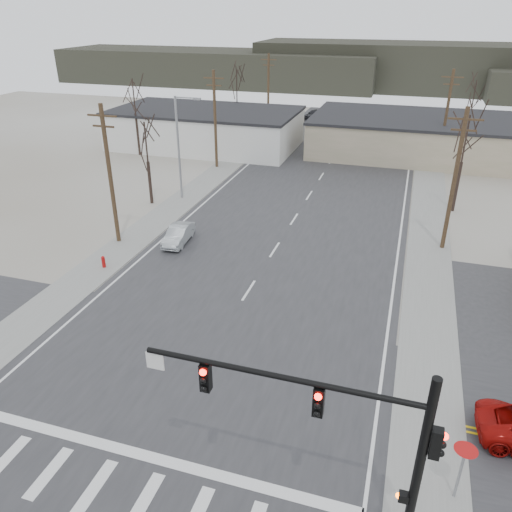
{
  "coord_description": "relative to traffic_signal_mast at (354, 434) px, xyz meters",
  "views": [
    {
      "loc": [
        8.33,
        -17.13,
        15.76
      ],
      "look_at": [
        0.54,
        7.79,
        2.6
      ],
      "focal_mm": 35.0,
      "sensor_mm": 36.0,
      "label": 1
    }
  ],
  "objects": [
    {
      "name": "tree_left_far",
      "position": [
        -21.89,
        52.2,
        1.61
      ],
      "size": [
        3.96,
        3.96,
        8.82
      ],
      "color": "#32231E",
      "rests_on": "ground"
    },
    {
      "name": "upole_right_b",
      "position": [
        3.61,
        46.2,
        0.55
      ],
      "size": [
        2.2,
        0.3,
        10.0
      ],
      "color": "#4C3623",
      "rests_on": "ground"
    },
    {
      "name": "upole_left_b",
      "position": [
        -19.39,
        18.2,
        0.55
      ],
      "size": [
        2.2,
        0.3,
        10.0
      ],
      "color": "#4C3623",
      "rests_on": "ground"
    },
    {
      "name": "main_road",
      "position": [
        -7.89,
        21.2,
        -4.65
      ],
      "size": [
        18.0,
        110.0,
        0.05
      ],
      "primitive_type": "cube",
      "color": "#2A2A2D",
      "rests_on": "ground"
    },
    {
      "name": "hill_left",
      "position": [
        -42.89,
        98.2,
        -1.17
      ],
      "size": [
        70.0,
        18.0,
        7.0
      ],
      "primitive_type": "cube",
      "color": "#333026",
      "rests_on": "ground"
    },
    {
      "name": "hill_center",
      "position": [
        7.11,
        102.2,
        -0.17
      ],
      "size": [
        80.0,
        18.0,
        9.0
      ],
      "primitive_type": "cube",
      "color": "#333026",
      "rests_on": "ground"
    },
    {
      "name": "cross_road",
      "position": [
        -7.89,
        6.2,
        -4.65
      ],
      "size": [
        90.0,
        10.0,
        0.04
      ],
      "primitive_type": "cube",
      "color": "#2A2A2D",
      "rests_on": "ground"
    },
    {
      "name": "car_far_b",
      "position": [
        -14.37,
        66.48,
        -3.93
      ],
      "size": [
        3.15,
        4.44,
        1.4
      ],
      "primitive_type": "imported",
      "rotation": [
        0.0,
        0.0,
        -0.41
      ],
      "color": "black",
      "rests_on": "main_road"
    },
    {
      "name": "sidewalk_left",
      "position": [
        -18.49,
        26.2,
        -4.64
      ],
      "size": [
        3.0,
        90.0,
        0.06
      ],
      "primitive_type": "cube",
      "color": "gray",
      "rests_on": "ground"
    },
    {
      "name": "tree_left_mid",
      "position": [
        -29.89,
        40.2,
        1.61
      ],
      "size": [
        3.96,
        3.96,
        8.82
      ],
      "color": "#32231E",
      "rests_on": "ground"
    },
    {
      "name": "upole_left_c",
      "position": [
        -19.39,
        38.2,
        0.55
      ],
      "size": [
        2.2,
        0.3,
        10.0
      ],
      "color": "#4C3623",
      "rests_on": "ground"
    },
    {
      "name": "traffic_signal_mast",
      "position": [
        0.0,
        0.0,
        0.0
      ],
      "size": [
        8.95,
        0.43,
        7.2
      ],
      "color": "black",
      "rests_on": "ground"
    },
    {
      "name": "sidewalk_right",
      "position": [
        2.71,
        26.2,
        -4.64
      ],
      "size": [
        3.0,
        90.0,
        0.06
      ],
      "primitive_type": "cube",
      "color": "gray",
      "rests_on": "ground"
    },
    {
      "name": "tree_right_mid",
      "position": [
        4.61,
        32.2,
        1.26
      ],
      "size": [
        3.74,
        3.74,
        8.33
      ],
      "color": "#32231E",
      "rests_on": "ground"
    },
    {
      "name": "yield_sign",
      "position": [
        3.61,
        2.7,
        -2.61
      ],
      "size": [
        0.8,
        0.8,
        2.35
      ],
      "color": "gray",
      "rests_on": "ground"
    },
    {
      "name": "building_left_far",
      "position": [
        -23.89,
        46.2,
        -2.42
      ],
      "size": [
        22.3,
        12.3,
        4.5
      ],
      "color": "silver",
      "rests_on": "ground"
    },
    {
      "name": "streetlight_main",
      "position": [
        -18.69,
        28.2,
        0.41
      ],
      "size": [
        2.4,
        0.25,
        9.0
      ],
      "color": "gray",
      "rests_on": "ground"
    },
    {
      "name": "sedan_crossing",
      "position": [
        -14.98,
        19.27,
        -3.99
      ],
      "size": [
        1.67,
        3.97,
        1.27
      ],
      "primitive_type": "imported",
      "rotation": [
        0.0,
        0.0,
        0.08
      ],
      "color": "#91979A",
      "rests_on": "main_road"
    },
    {
      "name": "fire_hydrant",
      "position": [
        -18.09,
        14.2,
        -4.22
      ],
      "size": [
        0.24,
        0.24,
        0.87
      ],
      "color": "#A50C0C",
      "rests_on": "ground"
    },
    {
      "name": "tree_right_far",
      "position": [
        7.11,
        58.2,
        0.91
      ],
      "size": [
        3.52,
        3.52,
        7.84
      ],
      "color": "#32231E",
      "rests_on": "ground"
    },
    {
      "name": "building_right_far",
      "position": [
        2.11,
        50.2,
        -2.52
      ],
      "size": [
        26.3,
        14.3,
        4.3
      ],
      "color": "tan",
      "rests_on": "ground"
    },
    {
      "name": "ground",
      "position": [
        -7.89,
        6.2,
        -4.67
      ],
      "size": [
        140.0,
        140.0,
        0.0
      ],
      "primitive_type": "plane",
      "color": "#B9BAB5",
      "rests_on": "ground"
    },
    {
      "name": "upole_right_a",
      "position": [
        3.61,
        24.2,
        0.55
      ],
      "size": [
        2.2,
        0.3,
        10.0
      ],
      "color": "#4C3623",
      "rests_on": "ground"
    },
    {
      "name": "car_far_a",
      "position": [
        -5.07,
        57.27,
        -3.81
      ],
      "size": [
        3.03,
        5.89,
        1.64
      ],
      "primitive_type": "imported",
      "rotation": [
        0.0,
        0.0,
        3.28
      ],
      "color": "black",
      "rests_on": "main_road"
    },
    {
      "name": "tree_left_near",
      "position": [
        -20.89,
        26.2,
        0.55
      ],
      "size": [
        3.3,
        3.3,
        7.35
      ],
      "color": "#32231E",
      "rests_on": "ground"
    },
    {
      "name": "upole_left_d",
      "position": [
        -19.39,
        58.2,
        0.55
      ],
      "size": [
        2.2,
        0.3,
        10.0
      ],
      "color": "#4C3623",
      "rests_on": "ground"
    }
  ]
}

